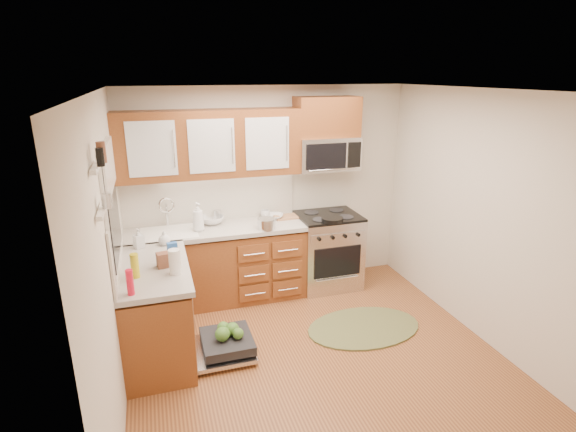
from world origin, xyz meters
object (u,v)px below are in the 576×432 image
object	(u,v)px
dishwasher	(223,346)
stock_pot	(266,224)
bowl_b	(212,220)
range	(328,250)
microwave	(327,153)
bowl_a	(274,217)
sink	(170,243)
cutting_board	(287,217)
rug	(364,327)
paper_towel_roll	(175,262)
skillet	(332,219)
upper_cabinets	(210,144)
cup	(265,214)

from	to	relation	value
dishwasher	stock_pot	distance (m)	1.45
stock_pot	bowl_b	bearing A→B (deg)	146.31
range	microwave	xyz separation A→B (m)	(0.00, 0.12, 1.23)
bowl_a	sink	bearing A→B (deg)	-173.76
sink	cutting_board	bearing A→B (deg)	5.19
rug	paper_towel_roll	xyz separation A→B (m)	(-1.92, -0.02, 1.03)
skillet	upper_cabinets	bearing A→B (deg)	163.67
dishwasher	rug	size ratio (longest dim) A/B	0.56
cutting_board	skillet	bearing A→B (deg)	-39.84
upper_cabinets	paper_towel_roll	bearing A→B (deg)	-112.43
sink	dishwasher	world-z (taller)	sink
sink	skillet	bearing A→B (deg)	-7.30
bowl_b	cup	size ratio (longest dim) A/B	2.47
cup	sink	bearing A→B (deg)	-168.91
bowl_b	sink	bearing A→B (deg)	-160.49
paper_towel_roll	microwave	bearing A→B (deg)	32.86
dishwasher	cutting_board	size ratio (longest dim) A/B	2.23
cutting_board	rug	bearing A→B (deg)	-68.32
sink	rug	bearing A→B (deg)	-29.77
skillet	stock_pot	bearing A→B (deg)	177.12
upper_cabinets	skillet	size ratio (longest dim) A/B	7.93
bowl_b	cup	distance (m)	0.67
dishwasher	cutting_board	world-z (taller)	cutting_board
upper_cabinets	sink	distance (m)	1.21
stock_pot	dishwasher	bearing A→B (deg)	-126.79
upper_cabinets	rug	distance (m)	2.64
bowl_b	cutting_board	bearing A→B (deg)	-3.10
upper_cabinets	stock_pot	world-z (taller)	upper_cabinets
paper_towel_roll	cup	world-z (taller)	paper_towel_roll
bowl_a	rug	bearing A→B (deg)	-61.90
stock_pot	bowl_a	distance (m)	0.38
sink	bowl_b	distance (m)	0.57
stock_pot	cutting_board	size ratio (longest dim) A/B	0.66
cutting_board	bowl_b	size ratio (longest dim) A/B	1.09
range	bowl_a	xyz separation A→B (m)	(-0.67, 0.13, 0.48)
sink	stock_pot	size ratio (longest dim) A/B	2.98
range	bowl_b	distance (m)	1.52
rug	skillet	size ratio (longest dim) A/B	4.84
stock_pot	skillet	bearing A→B (deg)	-2.88
bowl_b	rug	bearing A→B (deg)	-42.17
dishwasher	cup	distance (m)	1.79
bowl_a	bowl_b	world-z (taller)	bowl_b
dishwasher	cutting_board	distance (m)	1.83
dishwasher	skillet	xyz separation A→B (m)	(1.48, 0.88, 0.87)
stock_pot	cutting_board	xyz separation A→B (m)	(0.35, 0.33, -0.05)
microwave	bowl_b	xyz separation A→B (m)	(-1.42, 0.05, -0.73)
range	cutting_board	xyz separation A→B (m)	(-0.50, 0.12, 0.46)
dishwasher	range	bearing A→B (deg)	36.27
dishwasher	rug	bearing A→B (deg)	0.87
paper_towel_roll	bowl_a	distance (m)	1.78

